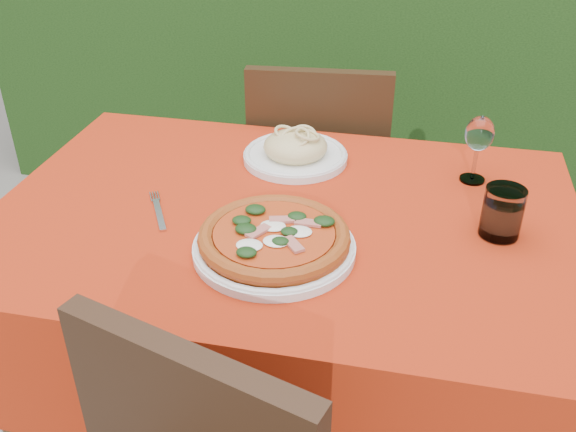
% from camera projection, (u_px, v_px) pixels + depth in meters
% --- Properties ---
extents(dining_table, '(1.26, 0.86, 0.75)m').
position_uv_depth(dining_table, '(284.00, 268.00, 1.46)').
color(dining_table, '#462A16').
rests_on(dining_table, ground).
extents(chair_far, '(0.44, 0.44, 0.90)m').
position_uv_depth(chair_far, '(319.00, 179.00, 2.00)').
color(chair_far, black).
rests_on(chair_far, ground).
extents(pizza_plate, '(0.34, 0.34, 0.06)m').
position_uv_depth(pizza_plate, '(274.00, 240.00, 1.24)').
color(pizza_plate, white).
rests_on(pizza_plate, dining_table).
extents(pasta_plate, '(0.26, 0.26, 0.07)m').
position_uv_depth(pasta_plate, '(295.00, 151.00, 1.58)').
color(pasta_plate, silver).
rests_on(pasta_plate, dining_table).
extents(water_glass, '(0.08, 0.08, 0.11)m').
position_uv_depth(water_glass, '(502.00, 215.00, 1.28)').
color(water_glass, silver).
rests_on(water_glass, dining_table).
extents(wine_glass, '(0.07, 0.07, 0.16)m').
position_uv_depth(wine_glass, '(479.00, 136.00, 1.45)').
color(wine_glass, white).
rests_on(wine_glass, dining_table).
extents(fork, '(0.11, 0.17, 0.00)m').
position_uv_depth(fork, '(159.00, 214.00, 1.37)').
color(fork, silver).
rests_on(fork, dining_table).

